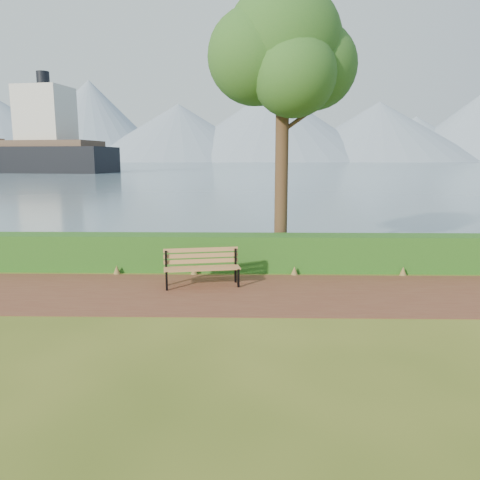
{
  "coord_description": "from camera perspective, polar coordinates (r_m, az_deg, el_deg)",
  "views": [
    {
      "loc": [
        0.39,
        -10.18,
        3.1
      ],
      "look_at": [
        0.15,
        1.2,
        1.1
      ],
      "focal_mm": 35.0,
      "sensor_mm": 36.0,
      "label": 1
    }
  ],
  "objects": [
    {
      "name": "path",
      "position": [
        10.94,
        -0.91,
        -6.48
      ],
      "size": [
        40.0,
        3.4,
        0.01
      ],
      "primitive_type": "cube",
      "color": "brown",
      "rests_on": "ground"
    },
    {
      "name": "hedge",
      "position": [
        13.05,
        -0.55,
        -1.53
      ],
      "size": [
        32.0,
        0.85,
        1.0
      ],
      "primitive_type": "cube",
      "color": "#184B15",
      "rests_on": "ground"
    },
    {
      "name": "bench",
      "position": [
        11.48,
        -4.7,
        -3.0
      ],
      "size": [
        1.9,
        0.87,
        0.92
      ],
      "rotation": [
        0.0,
        0.0,
        0.19
      ],
      "color": "black",
      "rests_on": "ground"
    },
    {
      "name": "mountains",
      "position": [
        417.07,
        -0.13,
        13.35
      ],
      "size": [
        585.0,
        190.0,
        70.0
      ],
      "color": "gray",
      "rests_on": "ground"
    },
    {
      "name": "water",
      "position": [
        270.2,
        1.12,
        9.31
      ],
      "size": [
        700.0,
        510.0,
        0.0
      ],
      "primitive_type": "cube",
      "color": "#4A6177",
      "rests_on": "ground"
    },
    {
      "name": "ground",
      "position": [
        10.65,
        -0.97,
        -6.96
      ],
      "size": [
        140.0,
        140.0,
        0.0
      ],
      "primitive_type": "plane",
      "color": "#3F5016",
      "rests_on": "ground"
    },
    {
      "name": "tree",
      "position": [
        13.88,
        5.27,
        22.04
      ],
      "size": [
        4.17,
        3.43,
        8.09
      ],
      "rotation": [
        0.0,
        0.0,
        -0.06
      ],
      "color": "#372116",
      "rests_on": "ground"
    }
  ]
}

